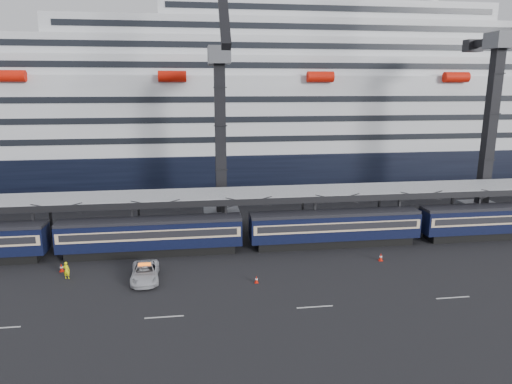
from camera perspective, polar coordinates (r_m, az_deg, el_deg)
ground at (r=47.00m, az=22.97°, el=-9.78°), size 260.00×260.00×0.00m
train at (r=52.71m, az=13.30°, el=-4.07°), size 133.05×3.00×4.05m
canopy at (r=57.28m, az=16.37°, el=0.28°), size 130.00×6.25×5.53m
cruise_ship at (r=85.94m, az=7.23°, el=9.60°), size 214.09×28.84×34.00m
crane_dark_near at (r=55.82m, az=-4.45°, el=7.39°), size 4.50×17.75×35.08m
crane_dark_mid at (r=66.73m, az=27.50°, el=8.14°), size 4.50×18.24×39.64m
pickup_truck at (r=43.73m, az=-13.70°, el=-9.75°), size 2.71×5.42×1.47m
worker at (r=46.25m, az=-22.61°, el=-9.01°), size 0.67×0.52×1.65m
traffic_cone_b at (r=48.29m, az=-23.15°, el=-8.68°), size 0.40×0.40×0.81m
traffic_cone_c at (r=42.13m, az=0.06°, el=-10.86°), size 0.34×0.34×0.67m
traffic_cone_d at (r=48.78m, az=15.33°, el=-7.83°), size 0.41×0.41×0.82m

